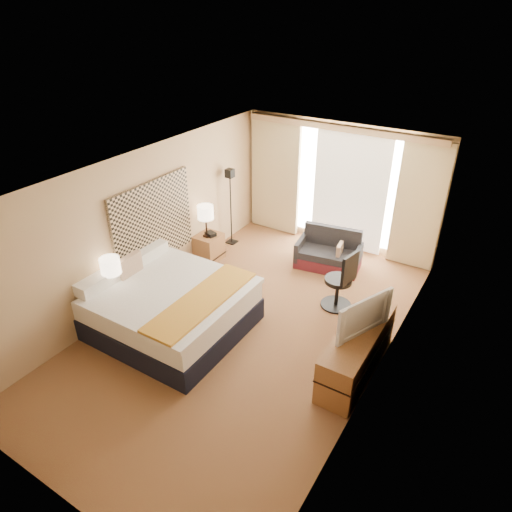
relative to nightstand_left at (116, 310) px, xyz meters
The scene contains 21 objects.
floor 2.16m from the nightstand_left, 29.31° to the left, with size 4.20×7.00×0.02m, color #521719.
ceiling 3.16m from the nightstand_left, 29.31° to the left, with size 4.20×7.00×0.02m, color silver.
wall_back 5.02m from the nightstand_left, 67.66° to the left, with size 4.20×0.02×2.60m, color tan.
wall_front 3.25m from the nightstand_left, 52.65° to the right, with size 4.20×0.02×2.60m, color tan.
wall_left 1.49m from the nightstand_left, 102.36° to the left, with size 0.02×7.00×2.60m, color tan.
wall_right 4.23m from the nightstand_left, 14.81° to the left, with size 0.02×7.00×2.60m, color tan.
headboard 1.62m from the nightstand_left, 98.64° to the left, with size 0.06×1.85×1.50m, color black.
nightstand_left is the anchor object (origin of this frame).
nightstand_right 2.50m from the nightstand_left, 90.00° to the left, with size 0.45×0.52×0.55m, color #9B5C38.
media_dresser 3.85m from the nightstand_left, 15.84° to the left, with size 0.50×1.80×0.70m, color #9B5C38.
window 5.10m from the nightstand_left, 64.87° to the left, with size 2.30×0.02×2.30m, color white.
curtains 4.95m from the nightstand_left, 67.18° to the left, with size 4.12×0.19×2.56m.
bed 0.91m from the nightstand_left, 26.34° to the left, with size 2.26×2.07×1.10m.
loveseat 4.15m from the nightstand_left, 58.41° to the left, with size 1.32×0.85×0.77m.
floor_lamp 3.47m from the nightstand_left, 90.51° to the left, with size 0.21×0.21×1.67m.
desk_chair 3.74m from the nightstand_left, 39.09° to the left, with size 0.53×0.53×1.09m.
lamp_left 0.78m from the nightstand_left, 103.32° to the left, with size 0.31×0.31×0.65m.
lamp_right 2.56m from the nightstand_left, 89.70° to the left, with size 0.31×0.31×0.66m.
tissue_box 0.34m from the nightstand_left, ahead, with size 0.11×0.11×0.10m, color #87B7D1.
telephone 2.53m from the nightstand_left, 88.75° to the left, with size 0.20×0.16×0.08m, color black.
television 3.87m from the nightstand_left, 16.39° to the left, with size 0.98×0.13×0.56m, color black.
Camera 1 is at (3.21, -4.93, 4.68)m, focal length 32.00 mm.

